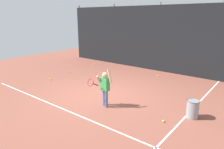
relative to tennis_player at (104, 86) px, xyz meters
name	(u,v)px	position (x,y,z in m)	size (l,w,h in m)	color
ground_plane	(99,95)	(-0.84, 0.65, -0.73)	(20.00, 20.00, 0.00)	brown
court_line_baseline	(65,110)	(-0.84, -1.05, -0.72)	(9.00, 0.05, 0.00)	white
court_line_sideline	(193,109)	(2.47, 1.65, -0.72)	(0.05, 9.00, 0.00)	white
back_fence_windscreen	(158,39)	(-0.84, 5.56, 1.06)	(12.74, 0.08, 3.57)	black
fence_post_0	(80,32)	(-7.06, 5.62, 1.13)	(0.09, 0.09, 3.72)	slate
fence_post_1	(114,34)	(-3.95, 5.62, 1.13)	(0.09, 0.09, 3.72)	slate
fence_post_2	(158,37)	(-0.84, 5.62, 1.13)	(0.09, 0.09, 3.72)	slate
fence_post_3	(220,42)	(2.27, 5.62, 1.13)	(0.09, 0.09, 3.72)	slate
tennis_player	(104,86)	(0.00, 0.00, 0.00)	(0.77, 0.57, 1.35)	slate
ball_hopper	(193,109)	(2.64, 1.02, -0.44)	(0.38, 0.38, 0.56)	gray
tennis_ball_0	(50,79)	(-4.05, 0.66, -0.69)	(0.07, 0.07, 0.07)	#CCE033
tennis_ball_1	(158,76)	(-0.18, 4.51, -0.69)	(0.07, 0.07, 0.07)	#CCE033
tennis_ball_2	(94,64)	(-4.55, 4.35, -0.69)	(0.07, 0.07, 0.07)	#CCE033
tennis_ball_3	(163,121)	(2.08, 0.21, -0.69)	(0.07, 0.07, 0.07)	#CCE033
tennis_ball_4	(69,72)	(-4.33, 2.10, -0.69)	(0.07, 0.07, 0.07)	#CCE033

